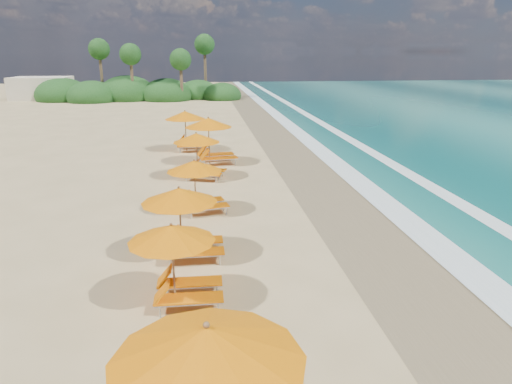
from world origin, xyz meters
The scene contains 11 objects.
ground centered at (0.00, 0.00, 0.00)m, with size 160.00×160.00×0.00m, color tan.
wet_sand centered at (4.00, 0.00, 0.01)m, with size 4.00×160.00×0.01m, color #85734F.
surf_foam centered at (6.70, 0.00, 0.03)m, with size 4.00×160.00×0.01m.
station_2 centered at (-2.45, -5.11, 1.18)m, with size 2.27×2.09×2.10m.
station_3 centered at (-2.36, -2.51, 1.26)m, with size 2.40×2.21×2.24m.
station_4 centered at (-1.98, 1.52, 1.18)m, with size 2.57×2.47×2.11m.
station_5 centered at (-1.91, 6.45, 1.28)m, with size 2.90×2.84×2.28m.
station_6 centered at (-1.23, 9.51, 1.45)m, with size 3.04×2.88×2.59m.
station_7 centered at (-2.58, 13.14, 1.41)m, with size 2.72×2.51×2.52m.
treeline centered at (-9.94, 45.51, 1.00)m, with size 25.80×8.80×9.74m.
beach_building centered at (-22.00, 48.00, 1.40)m, with size 7.00×5.00×2.80m, color beige.
Camera 1 is at (-1.84, -15.27, 5.92)m, focal length 32.22 mm.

